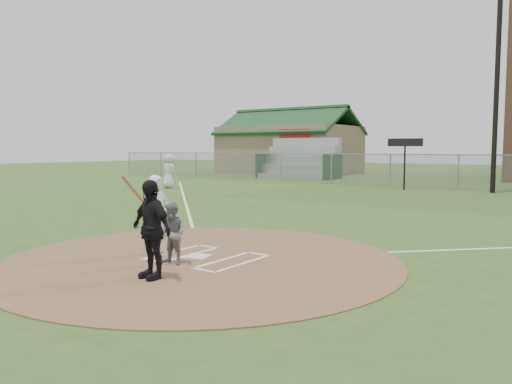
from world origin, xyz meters
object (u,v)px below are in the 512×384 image
Objects in this scene: home_plate at (197,257)px; batter_at_plate at (158,215)px; catcher at (172,233)px; umpire at (151,229)px; ondeck_player at (169,171)px.

home_plate is 0.28× the size of batter_at_plate.
batter_at_plate is (-0.95, 0.51, 0.25)m from catcher.
home_plate is at bearing 14.00° from batter_at_plate.
umpire is (0.48, -1.75, 0.88)m from home_plate.
catcher is at bearing -88.81° from home_plate.
batter_at_plate is (-1.42, 1.51, -0.01)m from umpire.
home_plate is 0.28× the size of umpire.
umpire reaches higher than batter_at_plate.
umpire is at bearing -74.56° from home_plate.
batter_at_plate is at bearing 150.23° from catcher.
catcher is 1.11m from batter_at_plate.
home_plate is at bearing 134.12° from ondeck_player.
ondeck_player reaches higher than catcher.
ondeck_player is (-14.14, 13.25, 0.97)m from home_plate.
umpire is 1.00× the size of batter_at_plate.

